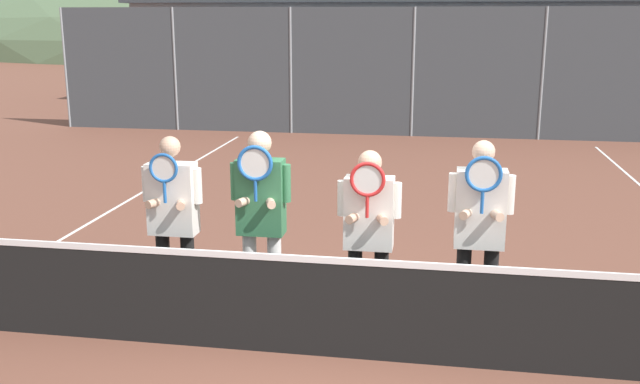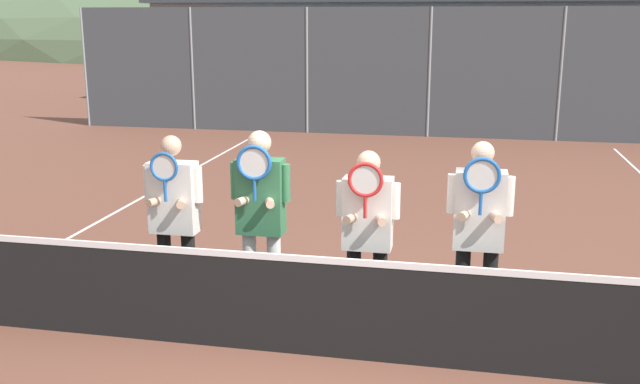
% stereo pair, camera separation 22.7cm
% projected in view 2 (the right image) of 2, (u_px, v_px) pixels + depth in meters
% --- Properties ---
extents(ground_plane, '(120.00, 120.00, 0.00)m').
position_uv_depth(ground_plane, '(345.00, 358.00, 6.09)').
color(ground_plane, brown).
extents(hill_distant, '(105.00, 58.33, 20.42)m').
position_uv_depth(hill_distant, '(459.00, 49.00, 64.44)').
color(hill_distant, '#5B7551').
rests_on(hill_distant, ground_plane).
extents(clubhouse_building, '(19.42, 5.50, 3.63)m').
position_uv_depth(clubhouse_building, '(446.00, 47.00, 23.90)').
color(clubhouse_building, '#9EA3A8').
rests_on(clubhouse_building, ground_plane).
extents(fence_back, '(18.04, 0.06, 3.07)m').
position_uv_depth(fence_back, '(429.00, 73.00, 16.97)').
color(fence_back, gray).
rests_on(fence_back, ground_plane).
extents(tennis_net, '(11.16, 0.09, 1.00)m').
position_uv_depth(tennis_net, '(346.00, 308.00, 5.98)').
color(tennis_net, gray).
rests_on(tennis_net, ground_plane).
extents(court_line_left_sideline, '(0.05, 16.00, 0.01)m').
position_uv_depth(court_line_left_sideline, '(84.00, 230.00, 9.75)').
color(court_line_left_sideline, white).
rests_on(court_line_left_sideline, ground_plane).
extents(player_leftmost, '(0.58, 0.34, 1.78)m').
position_uv_depth(player_leftmost, '(174.00, 213.00, 6.71)').
color(player_leftmost, black).
rests_on(player_leftmost, ground_plane).
extents(player_center_left, '(0.57, 0.34, 1.85)m').
position_uv_depth(player_center_left, '(261.00, 211.00, 6.56)').
color(player_center_left, white).
rests_on(player_center_left, ground_plane).
extents(player_center_right, '(0.57, 0.34, 1.71)m').
position_uv_depth(player_center_right, '(367.00, 228.00, 6.33)').
color(player_center_right, black).
rests_on(player_center_right, ground_plane).
extents(player_rightmost, '(0.57, 0.34, 1.82)m').
position_uv_depth(player_rightmost, '(479.00, 227.00, 6.17)').
color(player_rightmost, black).
rests_on(player_rightmost, ground_plane).
extents(car_far_left, '(4.43, 2.03, 1.87)m').
position_uv_depth(car_far_left, '(248.00, 83.00, 21.05)').
color(car_far_left, slate).
rests_on(car_far_left, ground_plane).
extents(car_left_of_center, '(4.62, 2.04, 1.79)m').
position_uv_depth(car_left_of_center, '(416.00, 88.00, 19.77)').
color(car_left_of_center, slate).
rests_on(car_left_of_center, ground_plane).
extents(car_center, '(4.21, 1.92, 1.72)m').
position_uv_depth(car_center, '(600.00, 93.00, 18.88)').
color(car_center, black).
rests_on(car_center, ground_plane).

